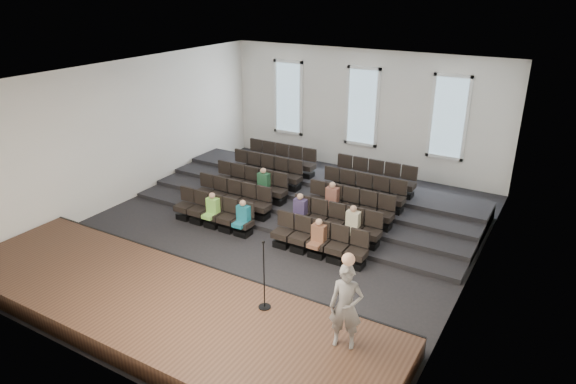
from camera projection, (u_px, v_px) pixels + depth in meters
name	position (u px, v px, depth m)	size (l,w,h in m)	color
ground	(273.00, 233.00, 16.39)	(14.00, 14.00, 0.00)	black
ceiling	(271.00, 74.00, 14.48)	(12.00, 14.00, 0.02)	white
wall_back	(363.00, 111.00, 21.03)	(12.00, 0.04, 5.00)	white
wall_front	(78.00, 260.00, 9.84)	(12.00, 0.04, 5.00)	white
wall_left	(129.00, 131.00, 18.26)	(0.04, 14.00, 5.00)	white
wall_right	(479.00, 198.00, 12.62)	(0.04, 14.00, 5.00)	white
stage	(159.00, 307.00, 12.23)	(11.80, 3.60, 0.50)	#452C1D
stage_lip	(206.00, 273.00, 13.64)	(11.80, 0.06, 0.52)	black
risers	(318.00, 194.00, 18.84)	(11.80, 4.80, 0.60)	black
seating_rows	(297.00, 197.00, 17.36)	(6.80, 4.70, 1.67)	black
windows	(362.00, 107.00, 20.90)	(8.44, 0.10, 3.24)	white
audience	(287.00, 209.00, 16.16)	(4.85, 2.64, 1.10)	#8CDB57
speaker	(346.00, 307.00, 10.25)	(0.68, 0.44, 1.85)	slate
mic_stand	(264.00, 288.00, 11.61)	(0.29, 0.29, 1.74)	black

